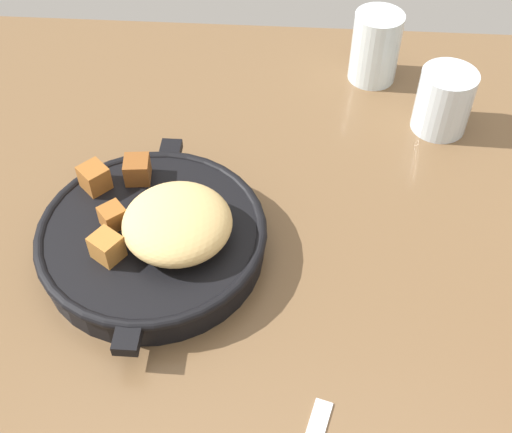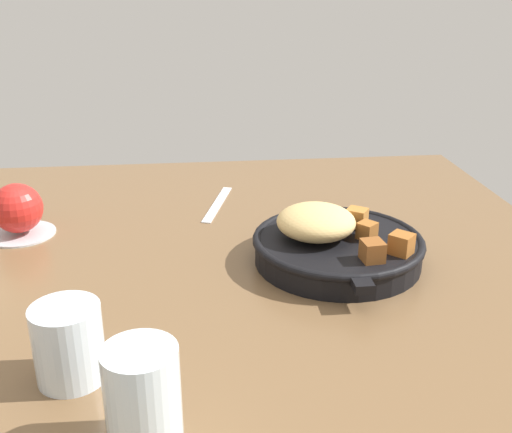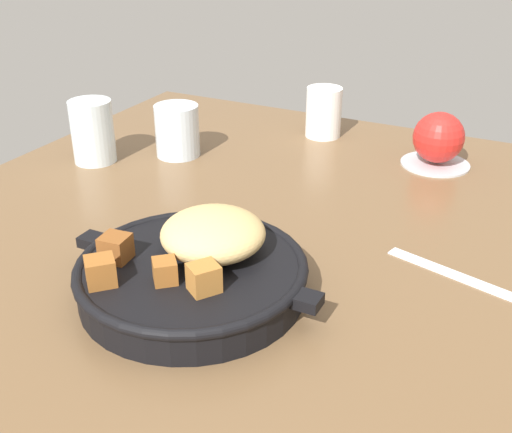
% 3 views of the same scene
% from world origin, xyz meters
% --- Properties ---
extents(ground_plane, '(0.96, 0.99, 0.02)m').
position_xyz_m(ground_plane, '(0.00, 0.00, -0.01)').
color(ground_plane, brown).
extents(cast_iron_skillet, '(0.29, 0.24, 0.08)m').
position_xyz_m(cast_iron_skillet, '(-0.03, -0.13, 0.03)').
color(cast_iron_skillet, black).
rests_on(cast_iron_skillet, ground_plane).
extents(water_glass_tall, '(0.07, 0.07, 0.10)m').
position_xyz_m(water_glass_tall, '(-0.36, 0.12, 0.05)').
color(water_glass_tall, silver).
rests_on(water_glass_tall, ground_plane).
extents(water_glass_short, '(0.07, 0.07, 0.08)m').
position_xyz_m(water_glass_short, '(-0.26, 0.20, 0.04)').
color(water_glass_short, silver).
rests_on(water_glass_short, ground_plane).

